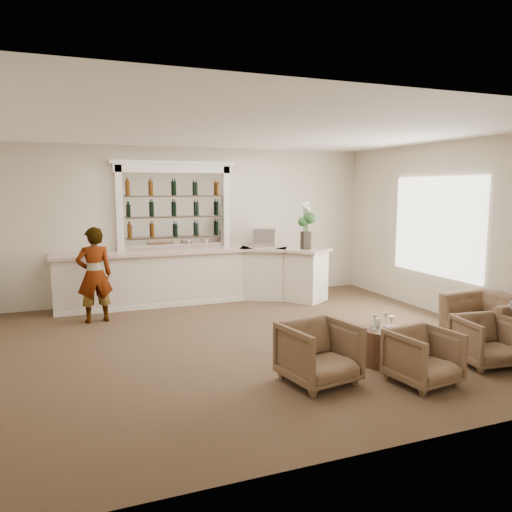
{
  "coord_description": "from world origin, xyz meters",
  "views": [
    {
      "loc": [
        -2.78,
        -7.16,
        2.44
      ],
      "look_at": [
        0.38,
        0.9,
        1.25
      ],
      "focal_mm": 35.0,
      "sensor_mm": 36.0,
      "label": 1
    }
  ],
  "objects_px": {
    "bar_counter": "(196,276)",
    "flower_vase": "(306,223)",
    "armchair_center": "(423,357)",
    "armchair_far": "(490,320)",
    "sommelier": "(94,275)",
    "espresso_machine": "(263,237)",
    "armchair_left": "(319,353)",
    "cocktail_table": "(382,346)",
    "armchair_right": "(487,341)"
  },
  "relations": [
    {
      "from": "cocktail_table",
      "to": "armchair_right",
      "type": "relative_size",
      "value": 0.78
    },
    {
      "from": "armchair_far",
      "to": "espresso_machine",
      "type": "bearing_deg",
      "value": -161.72
    },
    {
      "from": "sommelier",
      "to": "armchair_far",
      "type": "height_order",
      "value": "sommelier"
    },
    {
      "from": "bar_counter",
      "to": "armchair_far",
      "type": "xyz_separation_m",
      "value": [
        3.56,
        -4.42,
        -0.2
      ]
    },
    {
      "from": "cocktail_table",
      "to": "flower_vase",
      "type": "relative_size",
      "value": 0.59
    },
    {
      "from": "bar_counter",
      "to": "cocktail_table",
      "type": "height_order",
      "value": "bar_counter"
    },
    {
      "from": "bar_counter",
      "to": "armchair_center",
      "type": "relative_size",
      "value": 7.53
    },
    {
      "from": "armchair_left",
      "to": "flower_vase",
      "type": "relative_size",
      "value": 0.86
    },
    {
      "from": "bar_counter",
      "to": "armchair_right",
      "type": "bearing_deg",
      "value": -61.52
    },
    {
      "from": "bar_counter",
      "to": "flower_vase",
      "type": "bearing_deg",
      "value": -18.25
    },
    {
      "from": "cocktail_table",
      "to": "bar_counter",
      "type": "bearing_deg",
      "value": 107.76
    },
    {
      "from": "armchair_left",
      "to": "armchair_far",
      "type": "relative_size",
      "value": 0.73
    },
    {
      "from": "bar_counter",
      "to": "armchair_center",
      "type": "distance_m",
      "value": 5.55
    },
    {
      "from": "sommelier",
      "to": "espresso_machine",
      "type": "bearing_deg",
      "value": -173.2
    },
    {
      "from": "sommelier",
      "to": "espresso_machine",
      "type": "distance_m",
      "value": 3.79
    },
    {
      "from": "espresso_machine",
      "to": "bar_counter",
      "type": "bearing_deg",
      "value": -161.3
    },
    {
      "from": "espresso_machine",
      "to": "flower_vase",
      "type": "height_order",
      "value": "flower_vase"
    },
    {
      "from": "armchair_left",
      "to": "armchair_center",
      "type": "height_order",
      "value": "armchair_left"
    },
    {
      "from": "armchair_center",
      "to": "armchair_left",
      "type": "bearing_deg",
      "value": 149.44
    },
    {
      "from": "bar_counter",
      "to": "armchair_left",
      "type": "height_order",
      "value": "bar_counter"
    },
    {
      "from": "sommelier",
      "to": "armchair_far",
      "type": "xyz_separation_m",
      "value": [
        5.66,
        -3.61,
        -0.49
      ]
    },
    {
      "from": "armchair_right",
      "to": "armchair_far",
      "type": "xyz_separation_m",
      "value": [
        0.78,
        0.7,
        0.04
      ]
    },
    {
      "from": "armchair_far",
      "to": "flower_vase",
      "type": "height_order",
      "value": "flower_vase"
    },
    {
      "from": "armchair_right",
      "to": "armchair_center",
      "type": "bearing_deg",
      "value": -162.59
    },
    {
      "from": "armchair_left",
      "to": "flower_vase",
      "type": "xyz_separation_m",
      "value": [
        1.9,
        4.1,
        1.31
      ]
    },
    {
      "from": "armchair_right",
      "to": "flower_vase",
      "type": "xyz_separation_m",
      "value": [
        -0.57,
        4.39,
        1.36
      ]
    },
    {
      "from": "espresso_machine",
      "to": "flower_vase",
      "type": "bearing_deg",
      "value": -34.17
    },
    {
      "from": "armchair_right",
      "to": "flower_vase",
      "type": "distance_m",
      "value": 4.63
    },
    {
      "from": "cocktail_table",
      "to": "armchair_right",
      "type": "distance_m",
      "value": 1.43
    },
    {
      "from": "cocktail_table",
      "to": "espresso_machine",
      "type": "distance_m",
      "value": 4.75
    },
    {
      "from": "armchair_left",
      "to": "armchair_center",
      "type": "distance_m",
      "value": 1.31
    },
    {
      "from": "armchair_far",
      "to": "cocktail_table",
      "type": "bearing_deg",
      "value": -91.88
    },
    {
      "from": "armchair_far",
      "to": "espresso_machine",
      "type": "xyz_separation_m",
      "value": [
        -2.0,
        4.48,
        0.96
      ]
    },
    {
      "from": "bar_counter",
      "to": "sommelier",
      "type": "xyz_separation_m",
      "value": [
        -2.1,
        -0.8,
        0.3
      ]
    },
    {
      "from": "armchair_left",
      "to": "armchair_center",
      "type": "xyz_separation_m",
      "value": [
        1.2,
        -0.5,
        -0.04
      ]
    },
    {
      "from": "sommelier",
      "to": "armchair_left",
      "type": "distance_m",
      "value": 4.72
    },
    {
      "from": "armchair_right",
      "to": "flower_vase",
      "type": "relative_size",
      "value": 0.75
    },
    {
      "from": "armchair_center",
      "to": "armchair_far",
      "type": "height_order",
      "value": "armchair_far"
    },
    {
      "from": "armchair_center",
      "to": "espresso_machine",
      "type": "height_order",
      "value": "espresso_machine"
    },
    {
      "from": "armchair_center",
      "to": "armchair_far",
      "type": "bearing_deg",
      "value": 16.35
    },
    {
      "from": "armchair_center",
      "to": "armchair_right",
      "type": "height_order",
      "value": "armchair_center"
    },
    {
      "from": "cocktail_table",
      "to": "flower_vase",
      "type": "height_order",
      "value": "flower_vase"
    },
    {
      "from": "sommelier",
      "to": "armchair_center",
      "type": "distance_m",
      "value": 5.82
    },
    {
      "from": "flower_vase",
      "to": "armchair_right",
      "type": "bearing_deg",
      "value": -82.65
    },
    {
      "from": "bar_counter",
      "to": "sommelier",
      "type": "bearing_deg",
      "value": -159.01
    },
    {
      "from": "espresso_machine",
      "to": "flower_vase",
      "type": "relative_size",
      "value": 0.46
    },
    {
      "from": "armchair_left",
      "to": "armchair_right",
      "type": "bearing_deg",
      "value": -16.36
    },
    {
      "from": "armchair_center",
      "to": "armchair_far",
      "type": "relative_size",
      "value": 0.65
    },
    {
      "from": "sommelier",
      "to": "espresso_machine",
      "type": "height_order",
      "value": "sommelier"
    },
    {
      "from": "cocktail_table",
      "to": "armchair_right",
      "type": "xyz_separation_m",
      "value": [
        1.32,
        -0.56,
        0.09
      ]
    }
  ]
}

